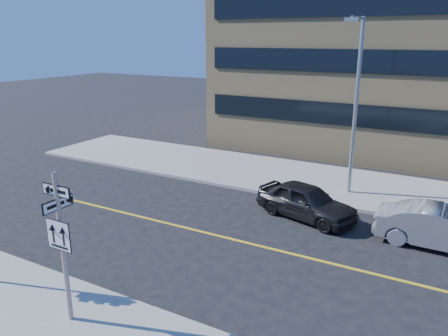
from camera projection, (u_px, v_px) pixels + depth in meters
The scene contains 6 objects.
ground at pixel (134, 279), 13.70m from camera, with size 120.00×120.00×0.00m, color black.
sign_pole at pixel (62, 240), 10.89m from camera, with size 0.92×0.92×4.06m.
parked_car_a at pixel (306, 201), 18.17m from camera, with size 4.33×1.74×1.47m, color black.
parked_car_b at pixel (442, 228), 15.59m from camera, with size 4.52×1.57×1.49m, color slate.
streetlight_a at pixel (356, 96), 19.47m from camera, with size 0.55×2.25×8.00m.
building_brick at pixel (379, 12), 31.09m from camera, with size 18.00×18.00×18.00m, color tan.
Camera 1 is at (8.36, -9.20, 7.32)m, focal length 35.00 mm.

